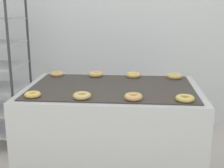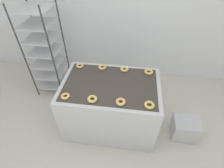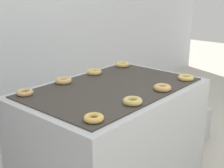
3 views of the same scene
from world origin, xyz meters
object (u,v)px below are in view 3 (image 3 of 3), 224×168
donut_near_midright (162,88)px  donut_near_right (186,78)px  donut_near_left (94,118)px  donut_far_left (25,92)px  donut_far_right (122,64)px  donut_near_midleft (133,101)px  donut_far_midleft (64,81)px  glaze_bin (190,125)px  fryer_machine (112,140)px  donut_far_midright (94,72)px

donut_near_midright → donut_near_right: size_ratio=0.99×
donut_near_left → donut_near_right: (1.01, -0.01, 0.00)m
donut_far_left → donut_far_right: bearing=-0.9°
donut_near_midleft → donut_far_midleft: bearing=89.3°
donut_far_midleft → donut_far_right: 0.67m
donut_far_right → donut_near_midleft: bearing=-137.4°
donut_near_left → donut_near_midleft: size_ratio=0.90×
glaze_bin → donut_near_left: bearing=-172.1°
donut_near_midright → donut_far_right: (0.34, 0.63, -0.00)m
fryer_machine → donut_far_left: donut_far_left is taller
glaze_bin → donut_near_right: 0.96m
donut_near_midleft → donut_near_midright: donut_near_midright is taller
donut_near_left → donut_far_midleft: (0.34, 0.64, 0.00)m
donut_near_midleft → fryer_machine: bearing=60.9°
donut_far_right → donut_far_midright: bearing=177.3°
donut_far_right → glaze_bin: bearing=-32.5°
donut_near_left → donut_near_midleft: bearing=-0.8°
donut_near_left → donut_near_midright: donut_near_midright is taller
fryer_machine → donut_far_midright: size_ratio=11.03×
donut_near_right → donut_near_midright: bearing=179.5°
fryer_machine → glaze_bin: (1.12, -0.09, -0.25)m
donut_far_midleft → donut_far_midright: (0.33, -0.00, -0.00)m
donut_near_midleft → donut_far_midleft: donut_far_midleft is taller
donut_far_midright → donut_near_left: bearing=-136.4°
fryer_machine → donut_near_midleft: bearing=-119.1°
donut_near_right → donut_near_left: bearing=179.6°
glaze_bin → donut_near_midright: donut_near_midright is taller
glaze_bin → donut_near_right: bearing=-159.5°
donut_near_midright → donut_far_right: size_ratio=0.98×
donut_near_midleft → donut_far_midright: bearing=62.6°
donut_near_midleft → donut_near_right: bearing=-0.2°
donut_near_midright → donut_far_left: (-0.67, 0.64, -0.00)m
donut_far_midleft → donut_far_left: bearing=-179.4°
donut_far_left → donut_far_midright: 0.66m
glaze_bin → donut_far_midright: (-0.97, 0.41, 0.69)m
donut_near_right → donut_far_right: (0.00, 0.63, 0.00)m
fryer_machine → glaze_bin: size_ratio=3.62×
fryer_machine → donut_near_left: (-0.51, -0.31, 0.44)m
donut_near_midleft → donut_far_midright: size_ratio=1.01×
fryer_machine → donut_far_right: bearing=31.6°
glaze_bin → donut_far_midleft: bearing=162.2°
donut_far_left → donut_far_right: size_ratio=0.90×
donut_near_left → donut_far_left: bearing=89.4°
donut_far_left → glaze_bin: bearing=-14.2°
donut_near_midright → donut_far_midleft: size_ratio=0.99×
donut_near_midleft → donut_near_midright: 0.34m
glaze_bin → fryer_machine: bearing=175.7°
fryer_machine → donut_far_right: (0.50, 0.31, 0.44)m
fryer_machine → donut_near_midright: donut_near_midright is taller
donut_near_left → donut_far_left: 0.64m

